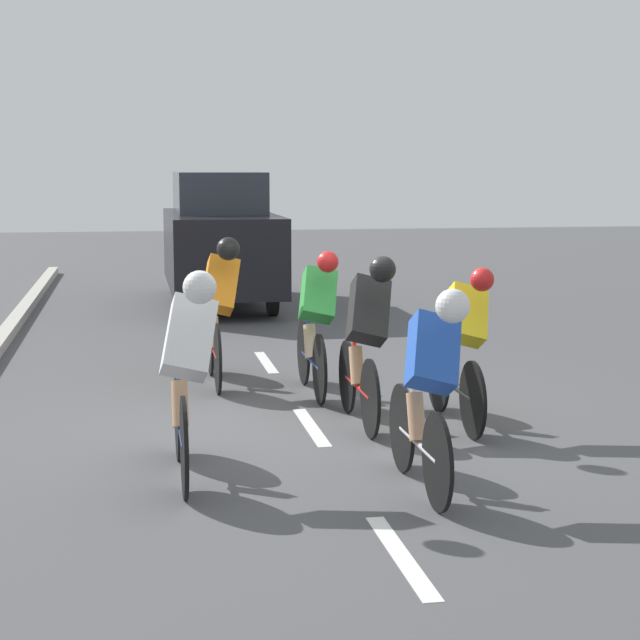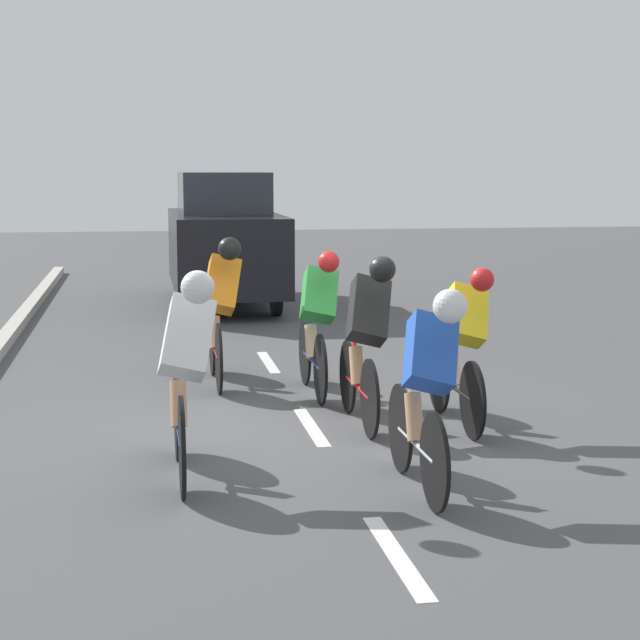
% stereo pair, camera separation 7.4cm
% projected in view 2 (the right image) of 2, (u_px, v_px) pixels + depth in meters
% --- Properties ---
extents(ground_plane, '(60.00, 60.00, 0.00)m').
position_uv_depth(ground_plane, '(313.00, 430.00, 9.29)').
color(ground_plane, '#4C4C4F').
extents(lane_stripe_near, '(0.12, 1.40, 0.01)m').
position_uv_depth(lane_stripe_near, '(397.00, 555.00, 6.28)').
color(lane_stripe_near, white).
rests_on(lane_stripe_near, ground).
extents(lane_stripe_mid, '(0.12, 1.40, 0.01)m').
position_uv_depth(lane_stripe_mid, '(311.00, 427.00, 9.40)').
color(lane_stripe_mid, white).
rests_on(lane_stripe_mid, ground).
extents(lane_stripe_far, '(0.12, 1.40, 0.01)m').
position_uv_depth(lane_stripe_far, '(268.00, 362.00, 12.53)').
color(lane_stripe_far, white).
rests_on(lane_stripe_far, ground).
extents(cyclist_orange, '(0.45, 1.73, 1.57)m').
position_uv_depth(cyclist_orange, '(220.00, 307.00, 11.09)').
color(cyclist_orange, black).
rests_on(cyclist_orange, ground).
extents(cyclist_green, '(0.43, 1.67, 1.47)m').
position_uv_depth(cyclist_green, '(317.00, 320.00, 10.62)').
color(cyclist_green, black).
rests_on(cyclist_green, ground).
extents(cyclist_yellow, '(0.44, 1.69, 1.43)m').
position_uv_depth(cyclist_yellow, '(463.00, 343.00, 9.31)').
color(cyclist_yellow, black).
rests_on(cyclist_yellow, ground).
extents(cyclist_blue, '(0.45, 1.62, 1.47)m').
position_uv_depth(cyclist_blue, '(427.00, 384.00, 7.38)').
color(cyclist_blue, black).
rests_on(cyclist_blue, ground).
extents(cyclist_white, '(0.45, 1.72, 1.56)m').
position_uv_depth(cyclist_white, '(185.00, 369.00, 7.69)').
color(cyclist_white, black).
rests_on(cyclist_white, ground).
extents(cyclist_black, '(0.45, 1.65, 1.53)m').
position_uv_depth(cyclist_black, '(366.00, 336.00, 9.31)').
color(cyclist_black, black).
rests_on(cyclist_black, ground).
extents(support_car, '(1.70, 4.56, 2.19)m').
position_uv_depth(support_car, '(224.00, 239.00, 17.64)').
color(support_car, black).
rests_on(support_car, ground).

